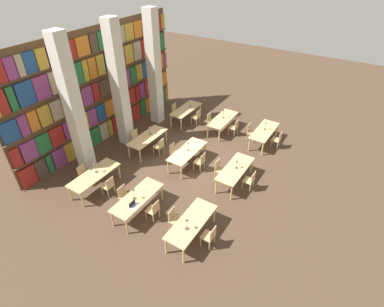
{
  "coord_description": "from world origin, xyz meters",
  "views": [
    {
      "loc": [
        -9.29,
        -6.01,
        8.46
      ],
      "look_at": [
        0.0,
        -0.23,
        0.7
      ],
      "focal_mm": 28.0,
      "sensor_mm": 36.0,
      "label": 1
    }
  ],
  "objects_px": {
    "reading_table_3": "(137,199)",
    "reading_table_6": "(94,176)",
    "chair_0": "(210,236)",
    "desk_lamp_0": "(187,222)",
    "chair_1": "(175,219)",
    "desk_lamp_4": "(188,145)",
    "chair_5": "(251,132)",
    "laptop": "(134,206)",
    "chair_7": "(124,196)",
    "desk_lamp_3": "(133,192)",
    "pillar_left": "(74,109)",
    "reading_table_0": "(191,223)",
    "chair_4": "(277,139)",
    "desk_lamp_6": "(95,166)",
    "desk_lamp_8": "(190,101)",
    "desk_lamp_1": "(237,163)",
    "chair_2": "(250,180)",
    "chair_10": "(234,127)",
    "chair_14": "(160,146)",
    "pillar_right": "(154,70)",
    "chair_3": "(219,169)",
    "reading_table_1": "(235,170)",
    "chair_9": "(174,152)",
    "reading_table_2": "(264,132)",
    "reading_table_7": "(148,138)",
    "reading_table_5": "(223,120)",
    "reading_table_4": "(187,152)",
    "desk_lamp_5": "(223,112)",
    "pillar_center": "(119,87)",
    "chair_8": "(200,161)",
    "chair_15": "(137,138)",
    "chair_12": "(109,186)",
    "desk_lamp_7": "(150,129)",
    "chair_16": "(197,117)",
    "chair_6": "(154,210)"
  },
  "relations": [
    {
      "from": "reading_table_3",
      "to": "reading_table_6",
      "type": "relative_size",
      "value": 1.0
    },
    {
      "from": "chair_0",
      "to": "desk_lamp_0",
      "type": "xyz_separation_m",
      "value": [
        -0.36,
        0.66,
        0.62
      ]
    },
    {
      "from": "chair_1",
      "to": "desk_lamp_4",
      "type": "bearing_deg",
      "value": -154.84
    },
    {
      "from": "chair_5",
      "to": "laptop",
      "type": "xyz_separation_m",
      "value": [
        -7.48,
        1.34,
        0.35
      ]
    },
    {
      "from": "chair_7",
      "to": "desk_lamp_3",
      "type": "relative_size",
      "value": 1.76
    },
    {
      "from": "pillar_left",
      "to": "chair_0",
      "type": "relative_size",
      "value": 6.89
    },
    {
      "from": "reading_table_0",
      "to": "chair_4",
      "type": "xyz_separation_m",
      "value": [
        6.99,
        -0.66,
        -0.22
      ]
    },
    {
      "from": "desk_lamp_6",
      "to": "desk_lamp_8",
      "type": "distance_m",
      "value": 7.08
    },
    {
      "from": "desk_lamp_1",
      "to": "reading_table_0",
      "type": "bearing_deg",
      "value": 179.15
    },
    {
      "from": "desk_lamp_0",
      "to": "chair_2",
      "type": "distance_m",
      "value": 3.84
    },
    {
      "from": "laptop",
      "to": "reading_table_0",
      "type": "bearing_deg",
      "value": -76.83
    },
    {
      "from": "chair_10",
      "to": "chair_14",
      "type": "bearing_deg",
      "value": 147.16
    },
    {
      "from": "chair_14",
      "to": "chair_10",
      "type": "bearing_deg",
      "value": -32.84
    },
    {
      "from": "pillar_right",
      "to": "chair_0",
      "type": "relative_size",
      "value": 6.89
    },
    {
      "from": "chair_0",
      "to": "chair_1",
      "type": "xyz_separation_m",
      "value": [
        0.0,
        1.41,
        0.0
      ]
    },
    {
      "from": "desk_lamp_0",
      "to": "chair_3",
      "type": "distance_m",
      "value": 3.85
    },
    {
      "from": "reading_table_1",
      "to": "chair_9",
      "type": "bearing_deg",
      "value": 90.21
    },
    {
      "from": "reading_table_3",
      "to": "chair_9",
      "type": "height_order",
      "value": "chair_9"
    },
    {
      "from": "chair_3",
      "to": "desk_lamp_8",
      "type": "height_order",
      "value": "desk_lamp_8"
    },
    {
      "from": "reading_table_2",
      "to": "reading_table_7",
      "type": "bearing_deg",
      "value": 127.65
    },
    {
      "from": "desk_lamp_0",
      "to": "laptop",
      "type": "distance_m",
      "value": 2.16
    },
    {
      "from": "chair_7",
      "to": "reading_table_5",
      "type": "bearing_deg",
      "value": 174.67
    },
    {
      "from": "desk_lamp_1",
      "to": "reading_table_6",
      "type": "bearing_deg",
      "value": 125.87
    },
    {
      "from": "reading_table_3",
      "to": "desk_lamp_4",
      "type": "distance_m",
      "value": 3.55
    },
    {
      "from": "chair_4",
      "to": "reading_table_4",
      "type": "xyz_separation_m",
      "value": [
        -3.55,
        3.02,
        0.22
      ]
    },
    {
      "from": "desk_lamp_1",
      "to": "desk_lamp_6",
      "type": "distance_m",
      "value": 5.75
    },
    {
      "from": "reading_table_3",
      "to": "desk_lamp_5",
      "type": "height_order",
      "value": "desk_lamp_5"
    },
    {
      "from": "reading_table_6",
      "to": "desk_lamp_8",
      "type": "distance_m",
      "value": 7.24
    },
    {
      "from": "pillar_center",
      "to": "desk_lamp_6",
      "type": "relative_size",
      "value": 12.29
    },
    {
      "from": "reading_table_0",
      "to": "desk_lamp_5",
      "type": "relative_size",
      "value": 4.6
    },
    {
      "from": "desk_lamp_1",
      "to": "chair_8",
      "type": "height_order",
      "value": "desk_lamp_1"
    },
    {
      "from": "chair_9",
      "to": "chair_15",
      "type": "relative_size",
      "value": 1.0
    },
    {
      "from": "chair_7",
      "to": "desk_lamp_6",
      "type": "bearing_deg",
      "value": -97.25
    },
    {
      "from": "desk_lamp_8",
      "to": "chair_12",
      "type": "bearing_deg",
      "value": -174.8
    },
    {
      "from": "reading_table_0",
      "to": "reading_table_7",
      "type": "distance_m",
      "value": 5.77
    },
    {
      "from": "chair_4",
      "to": "chair_7",
      "type": "relative_size",
      "value": 1.0
    },
    {
      "from": "pillar_right",
      "to": "reading_table_3",
      "type": "relative_size",
      "value": 2.72
    },
    {
      "from": "chair_8",
      "to": "reading_table_1",
      "type": "bearing_deg",
      "value": -89.61
    },
    {
      "from": "chair_2",
      "to": "desk_lamp_1",
      "type": "relative_size",
      "value": 2.22
    },
    {
      "from": "chair_8",
      "to": "chair_12",
      "type": "xyz_separation_m",
      "value": [
        -3.34,
        2.31,
        0.0
      ]
    },
    {
      "from": "pillar_left",
      "to": "desk_lamp_8",
      "type": "distance_m",
      "value": 6.86
    },
    {
      "from": "desk_lamp_6",
      "to": "desk_lamp_7",
      "type": "height_order",
      "value": "desk_lamp_6"
    },
    {
      "from": "chair_3",
      "to": "chair_0",
      "type": "bearing_deg",
      "value": 22.38
    },
    {
      "from": "chair_16",
      "to": "reading_table_7",
      "type": "bearing_deg",
      "value": 168.67
    },
    {
      "from": "reading_table_0",
      "to": "chair_1",
      "type": "height_order",
      "value": "chair_1"
    },
    {
      "from": "reading_table_7",
      "to": "pillar_center",
      "type": "bearing_deg",
      "value": 89.16
    },
    {
      "from": "pillar_left",
      "to": "chair_0",
      "type": "distance_m",
      "value": 7.29
    },
    {
      "from": "pillar_center",
      "to": "reading_table_3",
      "type": "bearing_deg",
      "value": -133.09
    },
    {
      "from": "reading_table_6",
      "to": "chair_6",
      "type": "bearing_deg",
      "value": -91.12
    },
    {
      "from": "reading_table_2",
      "to": "reading_table_5",
      "type": "relative_size",
      "value": 1.0
    }
  ]
}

